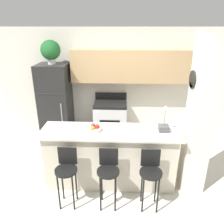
% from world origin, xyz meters
% --- Properties ---
extents(ground_plane, '(14.00, 14.00, 0.00)m').
position_xyz_m(ground_plane, '(0.00, 0.00, 0.00)').
color(ground_plane, beige).
extents(wall_back, '(5.60, 0.38, 2.55)m').
position_xyz_m(wall_back, '(0.14, 1.90, 1.46)').
color(wall_back, silver).
rests_on(wall_back, ground_plane).
extents(pillar_right, '(0.38, 0.32, 2.55)m').
position_xyz_m(pillar_right, '(1.36, -0.04, 1.28)').
color(pillar_right, silver).
rests_on(pillar_right, ground_plane).
extents(counter_bar, '(2.24, 0.64, 1.01)m').
position_xyz_m(counter_bar, '(0.00, 0.00, 0.51)').
color(counter_bar, beige).
rests_on(counter_bar, ground_plane).
extents(refrigerator, '(0.67, 0.67, 1.79)m').
position_xyz_m(refrigerator, '(-1.35, 1.59, 0.90)').
color(refrigerator, black).
rests_on(refrigerator, ground_plane).
extents(stove_range, '(0.75, 0.61, 1.07)m').
position_xyz_m(stove_range, '(-0.08, 1.63, 0.46)').
color(stove_range, silver).
rests_on(stove_range, ground_plane).
extents(bar_stool_left, '(0.33, 0.33, 0.92)m').
position_xyz_m(bar_stool_left, '(-0.61, -0.51, 0.60)').
color(bar_stool_left, black).
rests_on(bar_stool_left, ground_plane).
extents(bar_stool_mid, '(0.33, 0.33, 0.92)m').
position_xyz_m(bar_stool_mid, '(0.00, -0.51, 0.60)').
color(bar_stool_mid, black).
rests_on(bar_stool_mid, ground_plane).
extents(bar_stool_right, '(0.33, 0.33, 0.92)m').
position_xyz_m(bar_stool_right, '(0.61, -0.51, 0.60)').
color(bar_stool_right, black).
rests_on(bar_stool_right, ground_plane).
extents(potted_plant_on_fridge, '(0.42, 0.42, 0.51)m').
position_xyz_m(potted_plant_on_fridge, '(-1.35, 1.59, 2.08)').
color(potted_plant_on_fridge, silver).
rests_on(potted_plant_on_fridge, refrigerator).
extents(orchid_vase, '(0.16, 0.16, 0.42)m').
position_xyz_m(orchid_vase, '(0.85, 0.03, 1.10)').
color(orchid_vase, '#4C4C51').
rests_on(orchid_vase, counter_bar).
extents(fruit_bowl, '(0.24, 0.24, 0.11)m').
position_xyz_m(fruit_bowl, '(-0.25, -0.01, 1.05)').
color(fruit_bowl, silver).
rests_on(fruit_bowl, counter_bar).
extents(trash_bin, '(0.28, 0.28, 0.38)m').
position_xyz_m(trash_bin, '(-0.79, 1.36, 0.19)').
color(trash_bin, black).
rests_on(trash_bin, ground_plane).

